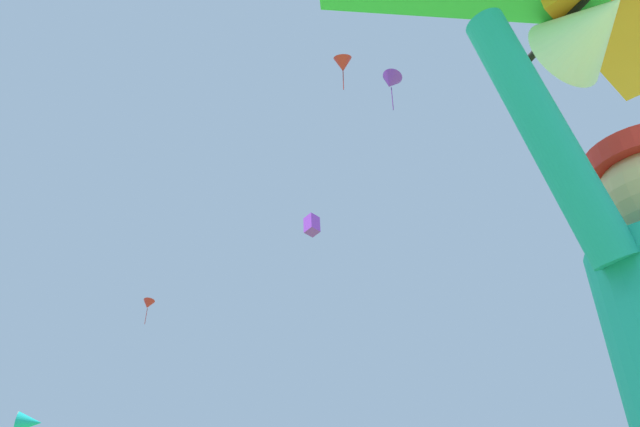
# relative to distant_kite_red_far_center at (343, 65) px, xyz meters

# --- Properties ---
(distant_kite_red_far_center) EXTENTS (1.25, 1.31, 2.05)m
(distant_kite_red_far_center) POSITION_rel_distant_kite_red_far_center_xyz_m (0.00, 0.00, 0.00)
(distant_kite_red_far_center) COLOR red
(distant_kite_red_mid_left) EXTENTS (1.07, 1.09, 1.77)m
(distant_kite_red_mid_left) POSITION_rel_distant_kite_red_far_center_xyz_m (-7.22, 18.84, -5.87)
(distant_kite_red_mid_left) COLOR red
(distant_kite_purple_mid_right) EXTENTS (1.73, 1.57, 2.70)m
(distant_kite_purple_mid_right) POSITION_rel_distant_kite_red_far_center_xyz_m (4.04, 3.14, 3.01)
(distant_kite_purple_mid_right) COLOR purple
(distant_kite_purple_overhead_distant) EXTENTS (0.92, 1.10, 1.25)m
(distant_kite_purple_overhead_distant) POSITION_rel_distant_kite_red_far_center_xyz_m (1.11, 8.53, -3.79)
(distant_kite_purple_overhead_distant) COLOR purple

